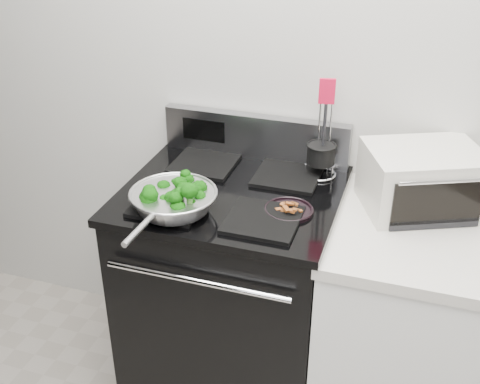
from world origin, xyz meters
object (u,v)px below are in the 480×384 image
at_px(bacon_plate, 289,207).
at_px(utensil_holder, 321,159).
at_px(skillet, 173,199).
at_px(toaster_oven, 422,180).
at_px(gas_range, 232,290).

relative_size(bacon_plate, utensil_holder, 0.44).
xyz_separation_m(skillet, toaster_oven, (0.80, 0.35, 0.03)).
distance_m(skillet, toaster_oven, 0.87).
bearing_deg(utensil_holder, toaster_oven, -22.76).
relative_size(bacon_plate, toaster_oven, 0.36).
relative_size(gas_range, skillet, 2.35).
relative_size(utensil_holder, toaster_oven, 0.83).
height_order(bacon_plate, toaster_oven, toaster_oven).
distance_m(utensil_holder, toaster_oven, 0.38).
bearing_deg(bacon_plate, utensil_holder, 81.25).
distance_m(gas_range, utensil_holder, 0.64).
bearing_deg(gas_range, toaster_oven, 12.01).
bearing_deg(toaster_oven, skillet, 179.48).
bearing_deg(bacon_plate, toaster_oven, 28.06).
xyz_separation_m(skillet, bacon_plate, (0.38, 0.12, -0.03)).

